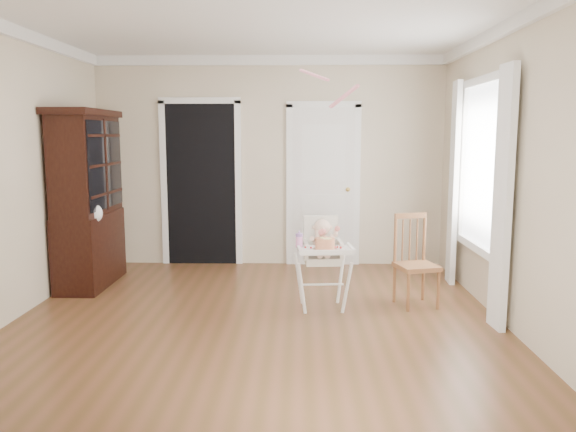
{
  "coord_description": "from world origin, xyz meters",
  "views": [
    {
      "loc": [
        0.4,
        -4.83,
        1.7
      ],
      "look_at": [
        0.29,
        0.46,
        0.94
      ],
      "focal_mm": 35.0,
      "sensor_mm": 36.0,
      "label": 1
    }
  ],
  "objects_px": {
    "cake": "(325,244)",
    "sippy_cup": "(299,240)",
    "high_chair": "(322,252)",
    "dining_chair": "(415,263)",
    "china_cabinet": "(88,199)"
  },
  "relations": [
    {
      "from": "sippy_cup",
      "to": "china_cabinet",
      "type": "height_order",
      "value": "china_cabinet"
    },
    {
      "from": "china_cabinet",
      "to": "dining_chair",
      "type": "xyz_separation_m",
      "value": [
        3.54,
        -0.69,
        -0.56
      ]
    },
    {
      "from": "cake",
      "to": "sippy_cup",
      "type": "height_order",
      "value": "sippy_cup"
    },
    {
      "from": "cake",
      "to": "dining_chair",
      "type": "bearing_deg",
      "value": 22.38
    },
    {
      "from": "high_chair",
      "to": "dining_chair",
      "type": "xyz_separation_m",
      "value": [
        0.94,
        0.14,
        -0.14
      ]
    },
    {
      "from": "high_chair",
      "to": "dining_chair",
      "type": "height_order",
      "value": "dining_chair"
    },
    {
      "from": "cake",
      "to": "dining_chair",
      "type": "distance_m",
      "value": 1.03
    },
    {
      "from": "high_chair",
      "to": "dining_chair",
      "type": "distance_m",
      "value": 0.96
    },
    {
      "from": "cake",
      "to": "sippy_cup",
      "type": "relative_size",
      "value": 1.39
    },
    {
      "from": "cake",
      "to": "china_cabinet",
      "type": "distance_m",
      "value": 2.85
    },
    {
      "from": "high_chair",
      "to": "cake",
      "type": "xyz_separation_m",
      "value": [
        0.01,
        -0.24,
        0.13
      ]
    },
    {
      "from": "sippy_cup",
      "to": "cake",
      "type": "bearing_deg",
      "value": -22.41
    },
    {
      "from": "high_chair",
      "to": "sippy_cup",
      "type": "relative_size",
      "value": 5.46
    },
    {
      "from": "sippy_cup",
      "to": "china_cabinet",
      "type": "xyz_separation_m",
      "value": [
        -2.38,
        0.97,
        0.28
      ]
    },
    {
      "from": "high_chair",
      "to": "dining_chair",
      "type": "relative_size",
      "value": 1.01
    }
  ]
}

